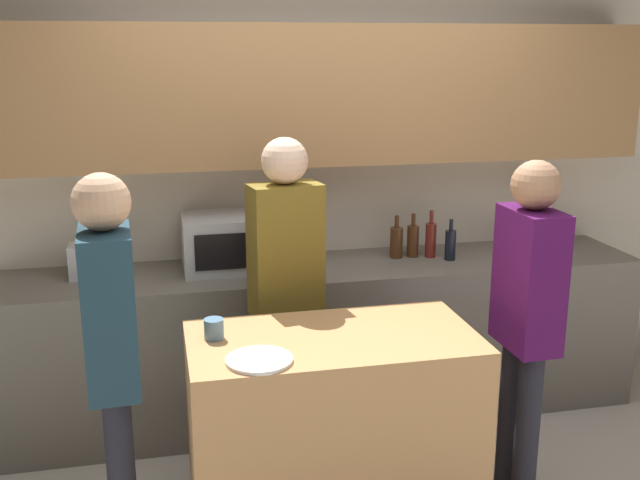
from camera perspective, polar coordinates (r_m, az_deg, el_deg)
name	(u,v)px	position (r m, az deg, el deg)	size (l,w,h in m)	color
back_wall	(316,145)	(4.31, -0.33, 7.28)	(6.40, 0.40, 2.70)	beige
back_counter	(326,340)	(4.33, 0.46, -7.65)	(3.60, 0.62, 0.89)	#6B665B
kitchen_island	(333,435)	(3.34, 0.96, -14.63)	(1.21, 0.64, 0.92)	#B27F4C
microwave	(230,242)	(4.13, -6.84, -0.15)	(0.52, 0.39, 0.30)	#B7BABC
toaster	(95,260)	(4.14, -16.79, -1.49)	(0.26, 0.16, 0.18)	silver
potted_plant	(537,217)	(4.66, 16.24, 1.69)	(0.14, 0.14, 0.40)	brown
bottle_0	(396,242)	(4.34, 5.84, -0.13)	(0.07, 0.07, 0.25)	#472814
bottle_1	(413,240)	(4.38, 7.09, -0.02)	(0.07, 0.07, 0.25)	#472814
bottle_2	(431,239)	(4.38, 8.43, 0.06)	(0.06, 0.06, 0.28)	maroon
bottle_3	(450,244)	(4.34, 9.90, -0.33)	(0.06, 0.06, 0.24)	black
plate_on_island	(259,360)	(2.91, -4.65, -9.10)	(0.26, 0.26, 0.01)	white
cup_0	(214,329)	(3.13, -8.09, -6.72)	(0.08, 0.08, 0.09)	slate
person_left	(527,308)	(3.44, 15.48, -5.05)	(0.21, 0.34, 1.62)	black
person_center	(112,345)	(3.00, -15.57, -7.68)	(0.22, 0.35, 1.64)	black
person_right	(286,277)	(3.63, -2.61, -2.84)	(0.37, 0.24, 1.68)	black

